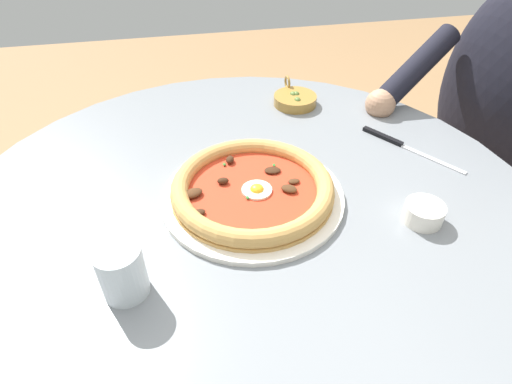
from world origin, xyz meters
The scene contains 8 objects.
dining_table centered at (0.00, 0.00, 0.59)m, with size 1.06×1.06×0.72m.
pizza_on_plate centered at (0.02, -0.01, 0.74)m, with size 0.32×0.32×0.04m.
water_glass centered at (-0.15, 0.20, 0.76)m, with size 0.06×0.06×0.08m.
steak_knife centered at (0.13, -0.34, 0.72)m, with size 0.20×0.14×0.01m.
ramekin_capers centered at (-0.10, -0.28, 0.74)m, with size 0.07×0.07×0.03m.
olive_pan centered at (0.34, -0.18, 0.73)m, with size 0.13×0.10×0.05m.
diner_person centered at (0.24, -0.70, 0.55)m, with size 0.43×0.56×1.21m.
cafe_chair_diner centered at (0.29, -0.83, 0.51)m, with size 0.49×0.49×0.83m.
Camera 1 is at (-0.55, 0.10, 1.21)m, focal length 29.56 mm.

